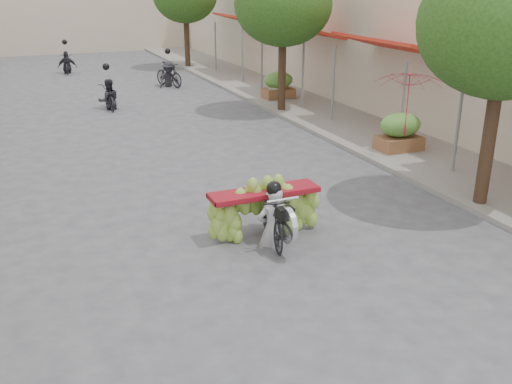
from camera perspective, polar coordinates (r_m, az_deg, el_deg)
The scene contains 12 objects.
sidewalk_right at distance 22.72m, azimuth 5.15°, elevation 8.92°, with size 4.00×60.00×0.12m, color gray.
shophouse_row_right at distance 24.27m, azimuth 17.46°, elevation 15.86°, with size 9.77×40.00×6.00m.
street_tree_near at distance 12.41m, azimuth 23.71°, elevation 15.02°, with size 3.40×3.40×5.25m.
street_tree_mid at distance 20.66m, azimuth 2.72°, elevation 18.23°, with size 3.40×3.40×5.25m.
produce_crate_mid at distance 16.39m, azimuth 14.21°, elevation 6.13°, with size 1.20×0.88×1.16m.
produce_crate_far at distance 23.12m, azimuth 2.25°, elevation 10.84°, with size 1.20×0.88×1.16m.
banana_motorbike at distance 10.53m, azimuth 1.32°, elevation -1.38°, with size 2.20×1.87×2.07m.
market_umbrella at distance 15.23m, azimuth 15.27°, elevation 11.64°, with size 2.18×2.18×1.69m.
pedestrian at distance 23.03m, azimuth 1.98°, elevation 11.74°, with size 1.04×0.74×1.93m.
bg_motorbike_a at distance 22.27m, azimuth -14.58°, elevation 9.92°, with size 0.80×1.57×1.95m.
bg_motorbike_b at distance 26.51m, azimuth -8.75°, elevation 12.13°, with size 1.20×1.95×1.95m.
bg_motorbike_c at distance 31.58m, azimuth -18.44°, elevation 12.62°, with size 1.03×1.66×1.95m.
Camera 1 is at (-3.47, -4.63, 4.64)m, focal length 40.00 mm.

